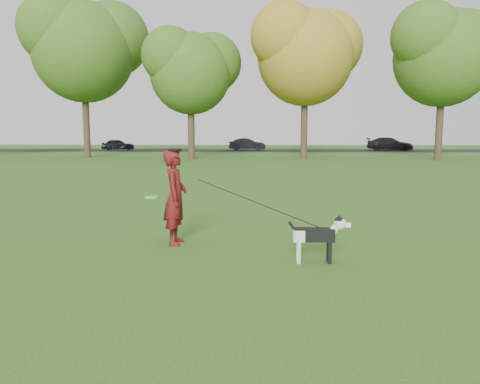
{
  "coord_description": "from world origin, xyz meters",
  "views": [
    {
      "loc": [
        0.59,
        -7.49,
        1.93
      ],
      "look_at": [
        0.33,
        0.02,
        0.95
      ],
      "focal_mm": 35.0,
      "sensor_mm": 36.0,
      "label": 1
    }
  ],
  "objects_px": {
    "man": "(175,197)",
    "car_right": "(390,144)",
    "car_left": "(118,145)",
    "car_mid": "(247,144)",
    "dog": "(319,234)"
  },
  "relations": [
    {
      "from": "dog",
      "to": "car_mid",
      "type": "distance_m",
      "value": 40.77
    },
    {
      "from": "man",
      "to": "car_left",
      "type": "distance_m",
      "value": 41.65
    },
    {
      "from": "car_right",
      "to": "man",
      "type": "bearing_deg",
      "value": 171.59
    },
    {
      "from": "car_right",
      "to": "car_left",
      "type": "bearing_deg",
      "value": 101.96
    },
    {
      "from": "man",
      "to": "dog",
      "type": "relative_size",
      "value": 1.73
    },
    {
      "from": "man",
      "to": "dog",
      "type": "xyz_separation_m",
      "value": [
        2.31,
        -1.09,
        -0.38
      ]
    },
    {
      "from": "man",
      "to": "car_left",
      "type": "xyz_separation_m",
      "value": [
        -12.78,
        39.64,
        -0.23
      ]
    },
    {
      "from": "man",
      "to": "car_left",
      "type": "height_order",
      "value": "man"
    },
    {
      "from": "dog",
      "to": "car_right",
      "type": "distance_m",
      "value": 42.58
    },
    {
      "from": "car_left",
      "to": "car_right",
      "type": "bearing_deg",
      "value": -104.47
    },
    {
      "from": "man",
      "to": "car_right",
      "type": "height_order",
      "value": "man"
    },
    {
      "from": "car_mid",
      "to": "car_right",
      "type": "xyz_separation_m",
      "value": [
        14.25,
        0.0,
        0.05
      ]
    },
    {
      "from": "car_left",
      "to": "car_mid",
      "type": "height_order",
      "value": "car_mid"
    },
    {
      "from": "dog",
      "to": "car_right",
      "type": "xyz_separation_m",
      "value": [
        12.41,
        40.73,
        0.24
      ]
    },
    {
      "from": "car_left",
      "to": "man",
      "type": "bearing_deg",
      "value": -176.6
    }
  ]
}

